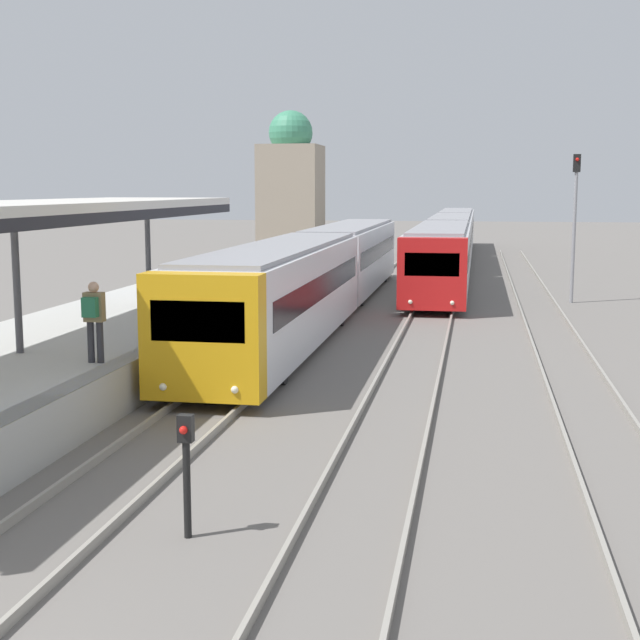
{
  "coord_description": "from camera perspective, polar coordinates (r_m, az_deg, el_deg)",
  "views": [
    {
      "loc": [
        5.46,
        -5.12,
        4.57
      ],
      "look_at": [
        1.96,
        14.72,
        1.58
      ],
      "focal_mm": 50.0,
      "sensor_mm": 36.0,
      "label": 1
    }
  ],
  "objects": [
    {
      "name": "person_on_platform",
      "position": [
        18.59,
        -14.28,
        0.3
      ],
      "size": [
        0.4,
        0.4,
        1.66
      ],
      "color": "#2D2D33",
      "rests_on": "station_platform"
    },
    {
      "name": "train_near",
      "position": [
        32.05,
        0.15,
        3.24
      ],
      "size": [
        2.53,
        29.13,
        2.99
      ],
      "color": "gold",
      "rests_on": "ground_plane"
    },
    {
      "name": "signal_mast_far",
      "position": [
        36.89,
        16.0,
        6.68
      ],
      "size": [
        0.28,
        0.29,
        5.88
      ],
      "color": "gray",
      "rests_on": "ground_plane"
    },
    {
      "name": "signal_post_near",
      "position": [
        11.87,
        -8.56,
        -8.94
      ],
      "size": [
        0.2,
        0.21,
        1.66
      ],
      "color": "black",
      "rests_on": "ground_plane"
    },
    {
      "name": "platform_canopy",
      "position": [
        20.04,
        -18.94,
        6.77
      ],
      "size": [
        4.0,
        19.48,
        3.24
      ],
      "color": "beige",
      "rests_on": "station_platform"
    },
    {
      "name": "train_far",
      "position": [
        53.02,
        8.35,
        5.2
      ],
      "size": [
        2.47,
        43.07,
        2.95
      ],
      "color": "red",
      "rests_on": "ground_plane"
    },
    {
      "name": "distant_domed_building",
      "position": [
        60.52,
        -1.87,
        8.38
      ],
      "size": [
        4.0,
        4.0,
        9.68
      ],
      "color": "gray",
      "rests_on": "ground_plane"
    }
  ]
}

